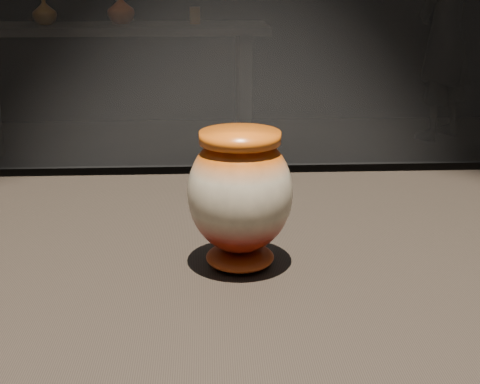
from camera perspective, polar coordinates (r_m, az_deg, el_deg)
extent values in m
cube|color=black|center=(0.75, -9.31, -9.30)|extent=(2.00, 0.80, 0.05)
ellipsoid|color=maroon|center=(0.76, 0.00, -5.54)|extent=(0.08, 0.08, 0.02)
ellipsoid|color=beige|center=(0.73, 0.00, -0.07)|extent=(0.12, 0.12, 0.14)
cylinder|color=orange|center=(0.71, 0.00, 4.68)|extent=(0.09, 0.09, 0.01)
cube|color=black|center=(4.41, -11.10, 13.54)|extent=(2.00, 0.60, 0.05)
cube|color=black|center=(4.44, 0.30, 8.03)|extent=(0.08, 0.50, 0.85)
imported|color=brown|center=(4.47, -16.35, 14.53)|extent=(0.19, 0.19, 0.16)
imported|color=maroon|center=(4.43, -10.13, 15.09)|extent=(0.20, 0.20, 0.18)
cylinder|color=brown|center=(4.38, -3.87, 14.81)|extent=(0.07, 0.07, 0.11)
imported|color=black|center=(5.27, 17.14, 12.81)|extent=(0.67, 0.66, 1.57)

